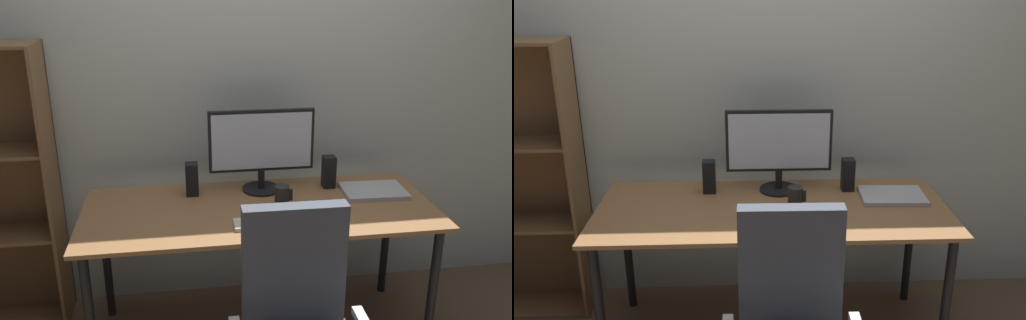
{
  "view_description": "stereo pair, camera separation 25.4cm",
  "coord_description": "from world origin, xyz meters",
  "views": [
    {
      "loc": [
        -0.36,
        -2.32,
        1.82
      ],
      "look_at": [
        -0.01,
        0.05,
        0.97
      ],
      "focal_mm": 37.17,
      "sensor_mm": 36.0,
      "label": 1
    },
    {
      "loc": [
        -0.11,
        -2.35,
        1.82
      ],
      "look_at": [
        -0.01,
        0.05,
        0.97
      ],
      "focal_mm": 37.17,
      "sensor_mm": 36.0,
      "label": 2
    }
  ],
  "objects": [
    {
      "name": "desk",
      "position": [
        0.0,
        0.0,
        0.66
      ],
      "size": [
        1.71,
        0.71,
        0.74
      ],
      "color": "olive",
      "rests_on": "ground"
    },
    {
      "name": "laptop",
      "position": [
        0.61,
        0.09,
        0.75
      ],
      "size": [
        0.33,
        0.24,
        0.02
      ],
      "primitive_type": "cube",
      "rotation": [
        0.0,
        0.0,
        -0.04
      ],
      "color": "#B7BABC",
      "rests_on": "desk"
    },
    {
      "name": "speaker_left",
      "position": [
        -0.32,
        0.21,
        0.82
      ],
      "size": [
        0.06,
        0.07,
        0.17
      ],
      "primitive_type": "cube",
      "color": "black",
      "rests_on": "desk"
    },
    {
      "name": "mouse",
      "position": [
        0.2,
        -0.18,
        0.76
      ],
      "size": [
        0.07,
        0.1,
        0.03
      ],
      "primitive_type": "cube",
      "rotation": [
        0.0,
        0.0,
        0.17
      ],
      "color": "black",
      "rests_on": "desk"
    },
    {
      "name": "monitor",
      "position": [
        0.04,
        0.21,
        0.99
      ],
      "size": [
        0.54,
        0.2,
        0.43
      ],
      "color": "black",
      "rests_on": "desk"
    },
    {
      "name": "keyboard",
      "position": [
        -0.0,
        -0.2,
        0.75
      ],
      "size": [
        0.29,
        0.12,
        0.02
      ],
      "primitive_type": "cube",
      "rotation": [
        0.0,
        0.0,
        -0.03
      ],
      "color": "silver",
      "rests_on": "desk"
    },
    {
      "name": "back_wall",
      "position": [
        0.0,
        0.53,
        1.3
      ],
      "size": [
        6.4,
        0.1,
        2.6
      ],
      "primitive_type": "cube",
      "color": "beige",
      "rests_on": "ground"
    },
    {
      "name": "speaker_right",
      "position": [
        0.4,
        0.21,
        0.82
      ],
      "size": [
        0.06,
        0.07,
        0.17
      ],
      "primitive_type": "cube",
      "color": "black",
      "rests_on": "desk"
    },
    {
      "name": "coffee_mug",
      "position": [
        0.11,
        0.0,
        0.79
      ],
      "size": [
        0.09,
        0.07,
        0.1
      ],
      "color": "black",
      "rests_on": "desk"
    }
  ]
}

